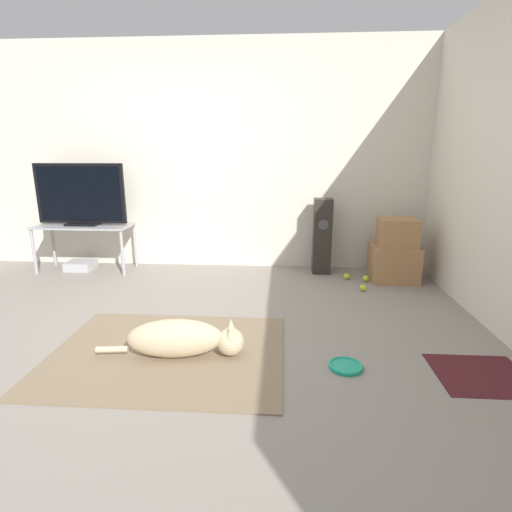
% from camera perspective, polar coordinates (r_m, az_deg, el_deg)
% --- Properties ---
extents(ground_plane, '(12.00, 12.00, 0.00)m').
position_cam_1_polar(ground_plane, '(3.07, -14.85, -11.91)').
color(ground_plane, gray).
extents(wall_back, '(8.00, 0.06, 2.55)m').
position_cam_1_polar(wall_back, '(4.79, -7.77, 13.69)').
color(wall_back, silver).
rests_on(wall_back, ground_plane).
extents(area_rug, '(1.59, 1.25, 0.01)m').
position_cam_1_polar(area_rug, '(2.90, -12.50, -13.31)').
color(area_rug, '#847056').
rests_on(area_rug, ground_plane).
extents(dog, '(0.98, 0.29, 0.26)m').
position_cam_1_polar(dog, '(2.77, -10.33, -11.55)').
color(dog, beige).
rests_on(dog, area_rug).
extents(frisbee, '(0.22, 0.22, 0.03)m').
position_cam_1_polar(frisbee, '(2.73, 12.67, -15.09)').
color(frisbee, '#199E7A').
rests_on(frisbee, ground_plane).
extents(cardboard_box_lower, '(0.48, 0.42, 0.38)m').
position_cam_1_polar(cardboard_box_lower, '(4.54, 19.04, -0.93)').
color(cardboard_box_lower, '#A87A4C').
rests_on(cardboard_box_lower, ground_plane).
extents(cardboard_box_upper, '(0.38, 0.33, 0.29)m').
position_cam_1_polar(cardboard_box_upper, '(4.46, 19.56, 3.20)').
color(cardboard_box_upper, '#A87A4C').
rests_on(cardboard_box_upper, cardboard_box_lower).
extents(floor_speaker, '(0.20, 0.20, 0.85)m').
position_cam_1_polar(floor_speaker, '(4.57, 9.42, 2.81)').
color(floor_speaker, '#2D2823').
rests_on(floor_speaker, ground_plane).
extents(tv_stand, '(1.07, 0.45, 0.54)m').
position_cam_1_polar(tv_stand, '(4.98, -23.34, 3.30)').
color(tv_stand, '#A8A8AD').
rests_on(tv_stand, ground_plane).
extents(tv, '(1.01, 0.20, 0.69)m').
position_cam_1_polar(tv, '(4.92, -23.81, 7.95)').
color(tv, black).
rests_on(tv, tv_stand).
extents(tennis_ball_by_boxes, '(0.07, 0.07, 0.07)m').
position_cam_1_polar(tennis_ball_by_boxes, '(4.13, 15.02, -4.42)').
color(tennis_ball_by_boxes, '#C6E033').
rests_on(tennis_ball_by_boxes, ground_plane).
extents(tennis_ball_near_speaker, '(0.07, 0.07, 0.07)m').
position_cam_1_polar(tennis_ball_near_speaker, '(4.46, 12.82, -2.83)').
color(tennis_ball_near_speaker, '#C6E033').
rests_on(tennis_ball_near_speaker, ground_plane).
extents(tennis_ball_loose_on_carpet, '(0.07, 0.07, 0.07)m').
position_cam_1_polar(tennis_ball_loose_on_carpet, '(4.44, 15.44, -3.09)').
color(tennis_ball_loose_on_carpet, '#C6E033').
rests_on(tennis_ball_loose_on_carpet, ground_plane).
extents(game_console, '(0.30, 0.25, 0.10)m').
position_cam_1_polar(game_console, '(5.13, -23.77, -1.24)').
color(game_console, '#B7B7BC').
rests_on(game_console, ground_plane).
extents(door_mat, '(0.56, 0.51, 0.01)m').
position_cam_1_polar(door_mat, '(2.95, 29.50, -14.57)').
color(door_mat, '#47191E').
rests_on(door_mat, ground_plane).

